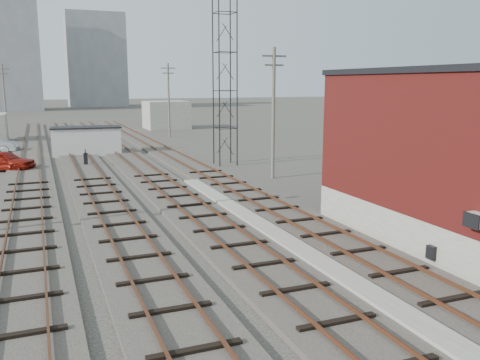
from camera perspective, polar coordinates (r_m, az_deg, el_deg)
ground at (r=64.82m, az=-13.93°, el=4.66°), size 320.00×320.00×0.00m
track_right at (r=44.80m, az=-7.02°, el=2.41°), size 3.20×90.00×0.39m
track_mid_right at (r=43.98m, az=-12.07°, el=2.09°), size 3.20×90.00×0.39m
track_mid_left at (r=43.51m, az=-17.27°, el=1.75°), size 3.20×90.00×0.39m
track_left at (r=43.40m, az=-22.53°, el=1.39°), size 3.20×90.00×0.39m
platform_curb at (r=21.12m, az=5.20°, el=-7.05°), size 0.90×28.00×0.26m
brick_building at (r=22.87m, az=23.60°, el=2.46°), size 6.54×12.20×7.22m
lattice_tower at (r=41.41m, az=-1.71°, el=12.07°), size 1.60×1.60×15.00m
utility_pole_left_c at (r=74.02m, az=-24.93°, el=8.44°), size 1.80×0.24×9.00m
utility_pole_right_a at (r=35.37m, az=3.78°, el=7.88°), size 1.80×0.24×9.00m
utility_pole_right_b at (r=63.76m, az=-8.01°, el=9.10°), size 1.80×0.24×9.00m
apartment_right at (r=154.93m, az=-15.88°, el=12.79°), size 16.00×12.00×26.00m
shed_right at (r=76.12m, az=-8.28°, el=7.25°), size 6.00×6.00×4.00m
switch_stand at (r=42.56m, az=-16.94°, el=2.28°), size 0.31×0.31×1.31m
site_trailer at (r=49.42m, az=-16.84°, el=4.24°), size 6.46×3.19×2.64m
car_red at (r=42.73m, az=-25.01°, el=1.98°), size 4.92×3.77×1.56m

